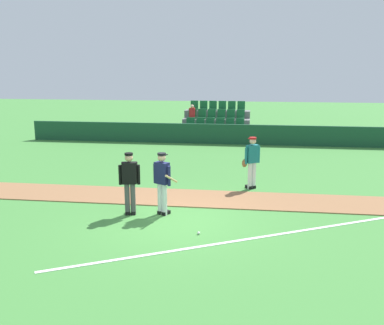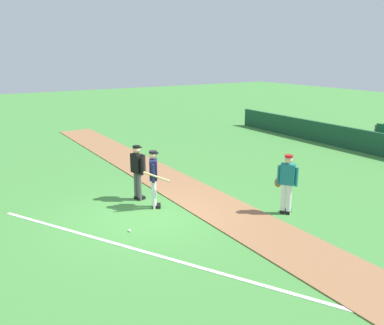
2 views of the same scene
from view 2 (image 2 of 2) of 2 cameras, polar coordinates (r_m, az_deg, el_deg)
name	(u,v)px [view 2 (image 2 of 2)]	position (r m, az deg, el deg)	size (l,w,h in m)	color
ground_plane	(147,215)	(11.80, -6.33, -7.38)	(80.00, 80.00, 0.00)	#42843A
infield_dirt_path	(206,201)	(12.74, 1.99, -5.46)	(28.00, 1.81, 0.03)	#936642
foul_line_chalk	(187,264)	(9.20, -0.72, -14.16)	(12.00, 0.10, 0.01)	white
batter_navy_jersey	(154,177)	(11.98, -5.44, -2.06)	(0.64, 0.79, 1.76)	white
umpire_home_plate	(138,169)	(12.71, -7.70, -0.96)	(0.58, 0.36, 1.76)	#4C4C4C
runner_teal_jersey	(287,182)	(11.81, 13.26, -2.70)	(0.62, 0.45, 1.76)	white
baseball	(129,230)	(10.80, -8.86, -9.48)	(0.07, 0.07, 0.07)	white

